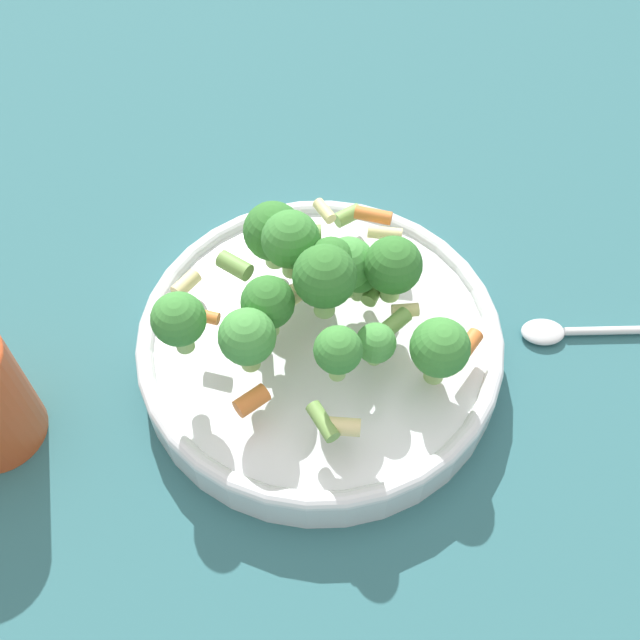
{
  "coord_description": "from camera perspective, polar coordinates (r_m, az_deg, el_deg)",
  "views": [
    {
      "loc": [
        0.28,
        -0.16,
        0.51
      ],
      "look_at": [
        0.0,
        0.0,
        0.05
      ],
      "focal_mm": 42.0,
      "sensor_mm": 36.0,
      "label": 1
    }
  ],
  "objects": [
    {
      "name": "bowl",
      "position": [
        0.59,
        -0.0,
        -1.81
      ],
      "size": [
        0.28,
        0.28,
        0.04
      ],
      "color": "silver",
      "rests_on": "ground_plane"
    },
    {
      "name": "spoon",
      "position": [
        0.66,
        20.36,
        -0.78
      ],
      "size": [
        0.11,
        0.18,
        0.01
      ],
      "rotation": [
        0.0,
        0.0,
        10.5
      ],
      "color": "silver",
      "rests_on": "ground_plane"
    },
    {
      "name": "pasta_salad",
      "position": [
        0.54,
        -0.04,
        2.66
      ],
      "size": [
        0.2,
        0.22,
        0.1
      ],
      "color": "#8CB766",
      "rests_on": "bowl"
    },
    {
      "name": "ground_plane",
      "position": [
        0.61,
        -0.0,
        -2.93
      ],
      "size": [
        3.0,
        3.0,
        0.0
      ],
      "primitive_type": "plane",
      "color": "#2D6066"
    }
  ]
}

